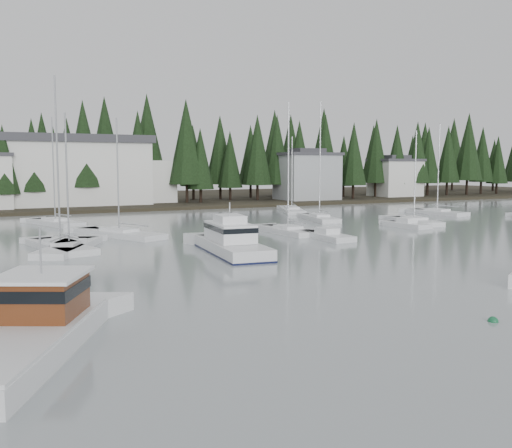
# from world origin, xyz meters

# --- Properties ---
(far_shore_land) EXTENTS (240.00, 54.00, 1.00)m
(far_shore_land) POSITION_xyz_m (0.00, 97.00, 0.00)
(far_shore_land) COLOR black
(far_shore_land) RESTS_ON ground
(conifer_treeline) EXTENTS (200.00, 22.00, 20.00)m
(conifer_treeline) POSITION_xyz_m (0.00, 86.00, 0.00)
(conifer_treeline) COLOR black
(conifer_treeline) RESTS_ON ground
(house_east_a) EXTENTS (10.60, 8.48, 9.25)m
(house_east_a) POSITION_xyz_m (36.00, 78.00, 4.90)
(house_east_a) COLOR #999EA0
(house_east_a) RESTS_ON ground
(house_east_b) EXTENTS (9.54, 7.42, 8.25)m
(house_east_b) POSITION_xyz_m (58.00, 80.00, 4.40)
(house_east_b) COLOR silver
(house_east_b) RESTS_ON ground
(harbor_inn) EXTENTS (29.50, 11.50, 10.90)m
(harbor_inn) POSITION_xyz_m (-2.96, 82.34, 5.78)
(harbor_inn) COLOR silver
(harbor_inn) RESTS_ON ground
(lobster_boat_brown) EXTENTS (7.71, 10.61, 5.02)m
(lobster_boat_brown) POSITION_xyz_m (-16.75, 10.16, 0.57)
(lobster_boat_brown) COLOR silver
(lobster_boat_brown) RESTS_ON ground
(cabin_cruiser_center) EXTENTS (4.31, 10.76, 4.51)m
(cabin_cruiser_center) POSITION_xyz_m (-0.69, 28.39, 0.68)
(cabin_cruiser_center) COLOR silver
(cabin_cruiser_center) RESTS_ON ground
(sailboat_1) EXTENTS (6.34, 10.88, 11.35)m
(sailboat_1) POSITION_xyz_m (22.70, 60.13, 0.05)
(sailboat_1) COLOR silver
(sailboat_1) RESTS_ON ground
(sailboat_3) EXTENTS (6.72, 10.04, 11.34)m
(sailboat_3) POSITION_xyz_m (-11.68, 35.27, 0.06)
(sailboat_3) COLOR silver
(sailboat_3) RESTS_ON ground
(sailboat_5) EXTENTS (4.21, 8.93, 14.88)m
(sailboat_5) POSITION_xyz_m (19.59, 47.78, 0.10)
(sailboat_5) COLOR silver
(sailboat_5) RESTS_ON ground
(sailboat_6) EXTENTS (3.04, 8.27, 13.31)m
(sailboat_6) POSITION_xyz_m (9.56, 37.76, 0.08)
(sailboat_6) COLOR silver
(sailboat_6) RESTS_ON ground
(sailboat_7) EXTENTS (7.07, 10.91, 11.68)m
(sailboat_7) POSITION_xyz_m (-6.08, 42.68, 0.05)
(sailboat_7) COLOR silver
(sailboat_7) RESTS_ON ground
(sailboat_8) EXTENTS (4.66, 8.96, 11.22)m
(sailboat_8) POSITION_xyz_m (27.40, 39.71, 0.06)
(sailboat_8) COLOR silver
(sailboat_8) RESTS_ON ground
(sailboat_10) EXTENTS (5.65, 9.21, 12.64)m
(sailboat_10) POSITION_xyz_m (-10.25, 56.36, 0.07)
(sailboat_10) COLOR silver
(sailboat_10) RESTS_ON ground
(sailboat_11) EXTENTS (3.88, 8.94, 12.89)m
(sailboat_11) POSITION_xyz_m (38.77, 47.92, 0.07)
(sailboat_11) COLOR silver
(sailboat_11) RESTS_ON ground
(sailboat_12) EXTENTS (4.66, 9.84, 14.23)m
(sailboat_12) POSITION_xyz_m (-12.25, 36.05, 0.08)
(sailboat_12) COLOR silver
(sailboat_12) RESTS_ON ground
(runabout_1) EXTENTS (2.20, 6.24, 1.42)m
(runabout_1) POSITION_xyz_m (10.63, 32.33, 0.13)
(runabout_1) COLOR silver
(runabout_1) RESTS_ON ground
(runabout_4) EXTENTS (2.67, 5.52, 1.42)m
(runabout_4) POSITION_xyz_m (23.92, 36.90, 0.13)
(runabout_4) COLOR silver
(runabout_4) RESTS_ON ground
(mooring_buoy_green) EXTENTS (0.45, 0.45, 0.45)m
(mooring_buoy_green) POSITION_xyz_m (1.75, 5.69, 0.00)
(mooring_buoy_green) COLOR #145933
(mooring_buoy_green) RESTS_ON ground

